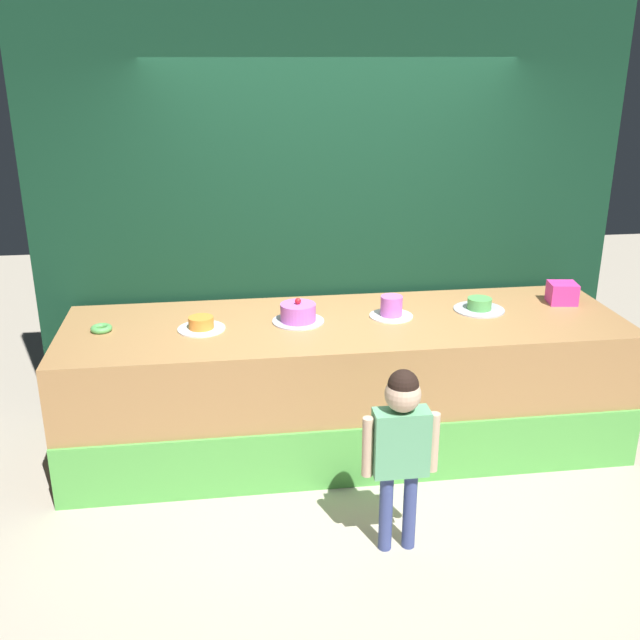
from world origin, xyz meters
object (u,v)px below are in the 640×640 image
Objects in this scene: cake_far_left at (201,325)px; donut at (101,329)px; cake_center_left at (298,314)px; cake_far_right at (479,306)px; pink_box at (562,293)px; cake_center_right at (391,308)px; child_figure at (401,437)px.

donut is at bearing 175.21° from cake_far_left.
cake_center_left is 0.98× the size of cake_far_right.
cake_far_left is at bearing -175.07° from cake_center_left.
cake_far_right reaches higher than donut.
cake_center_right is (-1.24, -0.11, -0.01)m from pink_box.
cake_center_right reaches higher than cake_far_left.
cake_center_left is (1.24, 0.00, 0.04)m from donut.
cake_far_left is (-1.02, 1.14, 0.24)m from child_figure.
child_figure is 7.93× the size of donut.
donut is 0.39× the size of cake_far_right.
cake_far_right is at bearing -173.74° from pink_box.
cake_far_left is at bearing -175.87° from pink_box.
child_figure reaches higher than pink_box.
cake_far_left reaches higher than donut.
pink_box is 3.10m from donut.
donut is at bearing -179.93° from cake_center_left.
cake_center_right is at bearing 0.49° from donut.
cake_far_right is at bearing 1.36° from donut.
pink_box is 2.48m from cake_far_left.
cake_center_right is (1.86, 0.02, 0.04)m from donut.
cake_far_right is (2.47, 0.06, 0.01)m from donut.
cake_center_left is at bearing 108.49° from child_figure.
cake_center_left is at bearing 4.93° from cake_far_left.
cake_far_left is (-2.47, -0.18, -0.04)m from pink_box.
cake_center_left reaches higher than cake_center_right.
cake_far_right is (0.84, 1.25, 0.24)m from child_figure.
cake_center_left reaches higher than child_figure.
child_figure is at bearing -35.99° from donut.
child_figure is 1.52m from cake_far_right.
cake_far_left is at bearing -4.79° from donut.
cake_far_left is at bearing -176.59° from cake_far_right.
pink_box is 0.54× the size of cake_far_right.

